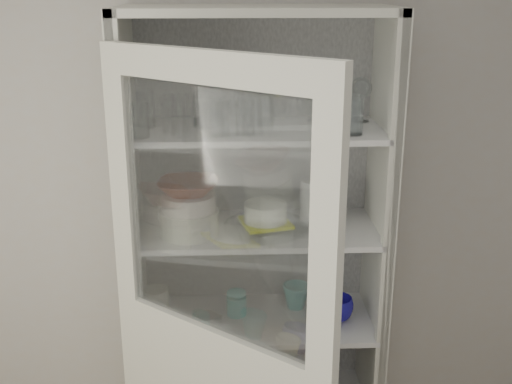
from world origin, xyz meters
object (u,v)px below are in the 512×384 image
(pantry_cabinet, at_px, (255,292))
(teal_jar, at_px, (237,304))
(yellow_trivet, at_px, (266,222))
(white_ramekin, at_px, (266,212))
(goblet_0, at_px, (203,103))
(mug_white, at_px, (323,322))
(goblet_2, at_px, (315,103))
(plate_stack_front, at_px, (190,222))
(cream_bowl, at_px, (189,202))
(mug_blue, at_px, (337,309))
(terracotta_bowl, at_px, (188,187))
(goblet_3, at_px, (361,97))
(glass_platter, at_px, (266,226))
(goblet_1, at_px, (260,100))
(grey_bowl_stack, at_px, (317,202))
(white_canister, at_px, (156,303))
(mug_teal, at_px, (296,296))
(plate_stack_back, at_px, (182,209))
(measuring_cups, at_px, (205,319))

(pantry_cabinet, relative_size, teal_jar, 21.19)
(yellow_trivet, xyz_separation_m, white_ramekin, (0.00, 0.00, 0.04))
(goblet_0, relative_size, mug_white, 1.53)
(pantry_cabinet, bearing_deg, mug_white, -38.27)
(goblet_2, bearing_deg, plate_stack_front, -162.71)
(cream_bowl, relative_size, yellow_trivet, 1.14)
(mug_blue, bearing_deg, terracotta_bowl, -162.73)
(goblet_3, distance_m, glass_platter, 0.62)
(goblet_0, bearing_deg, goblet_1, 1.06)
(grey_bowl_stack, distance_m, mug_blue, 0.45)
(mug_white, bearing_deg, white_canister, 170.87)
(mug_white, bearing_deg, mug_teal, 115.86)
(pantry_cabinet, bearing_deg, goblet_3, 4.00)
(glass_platter, height_order, teal_jar, glass_platter)
(goblet_2, xyz_separation_m, goblet_3, (0.18, 0.01, 0.02))
(plate_stack_front, distance_m, glass_platter, 0.30)
(plate_stack_back, xyz_separation_m, teal_jar, (0.22, -0.10, -0.39))
(glass_platter, bearing_deg, teal_jar, 159.82)
(mug_white, bearing_deg, goblet_0, 158.65)
(mug_blue, bearing_deg, plate_stack_front, -162.73)
(goblet_1, relative_size, terracotta_bowl, 0.80)
(goblet_1, height_order, mug_blue, goblet_1)
(mug_white, bearing_deg, pantry_cabinet, 145.57)
(grey_bowl_stack, bearing_deg, measuring_cups, -169.60)
(goblet_2, xyz_separation_m, white_ramekin, (-0.19, -0.10, -0.41))
(goblet_1, distance_m, mug_white, 0.90)
(cream_bowl, distance_m, mug_white, 0.71)
(plate_stack_back, bearing_deg, pantry_cabinet, -10.38)
(cream_bowl, distance_m, glass_platter, 0.32)
(pantry_cabinet, bearing_deg, white_ramekin, -67.11)
(yellow_trivet, height_order, white_canister, yellow_trivet)
(cream_bowl, bearing_deg, teal_jar, 26.90)
(goblet_1, relative_size, white_canister, 1.43)
(pantry_cabinet, bearing_deg, goblet_2, 4.48)
(yellow_trivet, height_order, measuring_cups, yellow_trivet)
(goblet_0, distance_m, white_canister, 0.84)
(goblet_0, bearing_deg, white_ramekin, -22.66)
(plate_stack_back, xyz_separation_m, white_canister, (-0.11, -0.10, -0.37))
(yellow_trivet, relative_size, mug_teal, 1.58)
(mug_white, height_order, measuring_cups, mug_white)
(goblet_2, height_order, glass_platter, goblet_2)
(mug_white, height_order, white_canister, white_canister)
(mug_teal, bearing_deg, glass_platter, -134.39)
(goblet_3, bearing_deg, white_ramekin, -162.83)
(terracotta_bowl, xyz_separation_m, mug_white, (0.51, -0.07, -0.54))
(goblet_3, distance_m, plate_stack_front, 0.82)
(cream_bowl, distance_m, mug_teal, 0.66)
(goblet_0, xyz_separation_m, grey_bowl_stack, (0.44, -0.05, -0.39))
(goblet_3, height_order, terracotta_bowl, goblet_3)
(white_ramekin, relative_size, mug_teal, 1.47)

